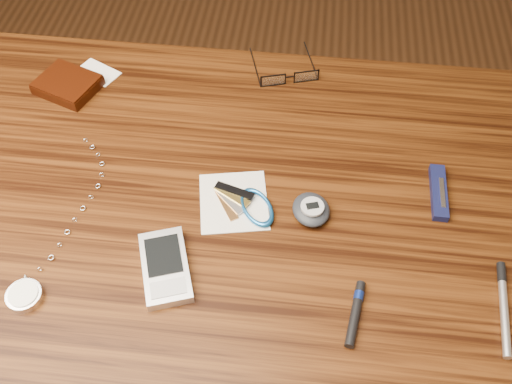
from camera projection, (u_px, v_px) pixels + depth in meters
ground at (228, 379)px, 1.43m from camera, size 3.80×3.80×0.00m
desk at (212, 239)px, 0.92m from camera, size 1.00×0.70×0.75m
wallet_and_card at (68, 84)px, 0.98m from camera, size 0.14×0.14×0.02m
eyeglasses at (289, 76)px, 0.99m from camera, size 0.13×0.13×0.02m
pocket_watch at (28, 289)px, 0.74m from camera, size 0.07×0.31×0.01m
pda_phone at (165, 267)px, 0.76m from camera, size 0.09×0.13×0.02m
pedometer at (311, 209)px, 0.82m from camera, size 0.07×0.07×0.03m
notepad_keys at (245, 204)px, 0.83m from camera, size 0.14×0.13×0.01m
pocket_knife at (439, 192)px, 0.84m from camera, size 0.02×0.10×0.01m
silver_pen at (503, 301)px, 0.74m from camera, size 0.02×0.13×0.01m
black_blue_pen at (356, 311)px, 0.73m from camera, size 0.03×0.09×0.01m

